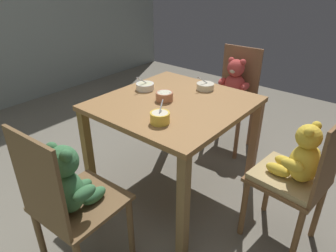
% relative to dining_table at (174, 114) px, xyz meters
% --- Properties ---
extents(ground_plane, '(5.20, 5.20, 0.04)m').
position_rel_dining_table_xyz_m(ground_plane, '(0.00, 0.00, -0.65)').
color(ground_plane, '#6E685B').
extents(dining_table, '(0.96, 0.92, 0.73)m').
position_rel_dining_table_xyz_m(dining_table, '(0.00, 0.00, 0.00)').
color(dining_table, olive).
rests_on(dining_table, ground_plane).
extents(teddy_chair_near_left, '(0.44, 0.42, 0.93)m').
position_rel_dining_table_xyz_m(teddy_chair_near_left, '(-0.88, -0.04, -0.08)').
color(teddy_chair_near_left, brown).
rests_on(teddy_chair_near_left, ground_plane).
extents(teddy_chair_near_right, '(0.38, 0.41, 0.92)m').
position_rel_dining_table_xyz_m(teddy_chair_near_right, '(0.87, 0.01, -0.08)').
color(teddy_chair_near_right, brown).
rests_on(teddy_chair_near_right, ground_plane).
extents(teddy_chair_near_front, '(0.40, 0.43, 0.89)m').
position_rel_dining_table_xyz_m(teddy_chair_near_front, '(0.05, -0.85, -0.10)').
color(teddy_chair_near_front, brown).
rests_on(teddy_chair_near_front, ground_plane).
extents(porridge_bowl_cream_near_right, '(0.13, 0.13, 0.11)m').
position_rel_dining_table_xyz_m(porridge_bowl_cream_near_right, '(0.32, -0.04, 0.12)').
color(porridge_bowl_cream_near_right, beige).
rests_on(porridge_bowl_cream_near_right, dining_table).
extents(porridge_bowl_terracotta_center, '(0.12, 0.12, 0.06)m').
position_rel_dining_table_xyz_m(porridge_bowl_terracotta_center, '(-0.03, 0.06, 0.13)').
color(porridge_bowl_terracotta_center, '#BE7453').
rests_on(porridge_bowl_terracotta_center, dining_table).
extents(porridge_bowl_yellow_near_left, '(0.12, 0.12, 0.12)m').
position_rel_dining_table_xyz_m(porridge_bowl_yellow_near_left, '(-0.30, -0.14, 0.13)').
color(porridge_bowl_yellow_near_left, yellow).
rests_on(porridge_bowl_yellow_near_left, dining_table).
extents(porridge_bowl_white_far_center, '(0.14, 0.13, 0.11)m').
position_rel_dining_table_xyz_m(porridge_bowl_white_far_center, '(0.04, 0.30, 0.12)').
color(porridge_bowl_white_far_center, silver).
rests_on(porridge_bowl_white_far_center, dining_table).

